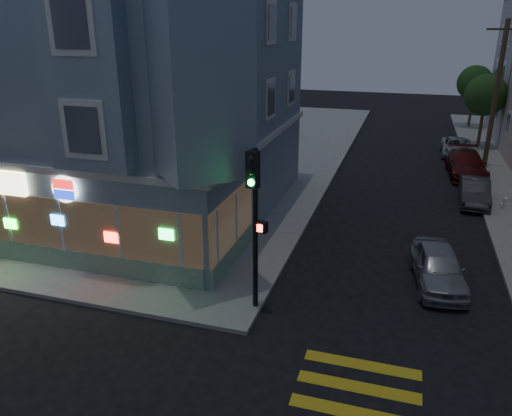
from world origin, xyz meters
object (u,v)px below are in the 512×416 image
at_px(street_tree_far, 475,83).
at_px(parked_car_b, 475,192).
at_px(street_tree_near, 486,95).
at_px(parked_car_d, 457,147).
at_px(utility_pole, 496,94).
at_px(parked_car_a, 438,267).
at_px(parked_car_c, 467,164).
at_px(fire_hydrant, 505,203).
at_px(traffic_signal, 255,205).

bearing_deg(street_tree_far, parked_car_b, -94.03).
bearing_deg(street_tree_near, parked_car_d, -120.77).
bearing_deg(utility_pole, street_tree_far, 89.18).
height_order(parked_car_a, parked_car_b, parked_car_a).
bearing_deg(street_tree_far, street_tree_near, -90.00).
xyz_separation_m(utility_pole, parked_car_c, (-1.30, -2.11, -4.05)).
distance_m(parked_car_a, fire_hydrant, 9.27).
bearing_deg(parked_car_d, utility_pole, -63.27).
height_order(parked_car_a, parked_car_c, parked_car_c).
xyz_separation_m(utility_pole, traffic_signal, (-9.18, -20.62, -1.04)).
bearing_deg(parked_car_c, parked_car_b, -92.91).
bearing_deg(parked_car_b, parked_car_d, 93.25).
bearing_deg(parked_car_c, traffic_signal, -115.97).
xyz_separation_m(parked_car_c, parked_car_d, (-0.23, 5.20, -0.14)).
height_order(utility_pole, parked_car_d, utility_pole).
xyz_separation_m(parked_car_b, fire_hydrant, (1.33, -1.00, -0.14)).
height_order(utility_pole, fire_hydrant, utility_pole).
height_order(street_tree_near, parked_car_c, street_tree_near).
distance_m(street_tree_near, parked_car_c, 8.84).
xyz_separation_m(street_tree_far, traffic_signal, (-9.38, -34.62, -0.18)).
bearing_deg(parked_car_d, parked_car_a, -94.99).
distance_m(parked_car_d, fire_hydrant, 11.50).
xyz_separation_m(utility_pole, fire_hydrant, (0.03, -8.31, -4.28)).
bearing_deg(utility_pole, parked_car_a, -101.37).
bearing_deg(utility_pole, parked_car_c, -121.64).
xyz_separation_m(utility_pole, street_tree_near, (0.20, 6.00, -0.86)).
height_order(parked_car_c, fire_hydrant, parked_car_c).
distance_m(street_tree_far, parked_car_a, 31.29).
relative_size(parked_car_a, fire_hydrant, 5.91).
relative_size(street_tree_far, parked_car_c, 1.02).
relative_size(parked_car_b, fire_hydrant, 5.72).
relative_size(parked_car_a, traffic_signal, 0.77).
xyz_separation_m(utility_pole, parked_car_a, (-3.40, -16.91, -4.10)).
bearing_deg(street_tree_near, street_tree_far, 90.00).
height_order(parked_car_a, parked_car_d, parked_car_a).
height_order(parked_car_d, fire_hydrant, parked_car_d).
xyz_separation_m(street_tree_far, parked_car_d, (-1.73, -10.91, -3.32)).
height_order(parked_car_d, traffic_signal, traffic_signal).
relative_size(parked_car_b, parked_car_d, 0.90).
bearing_deg(fire_hydrant, traffic_signal, -126.79).
relative_size(street_tree_near, parked_car_a, 1.29).
xyz_separation_m(utility_pole, parked_car_b, (-1.30, -7.31, -4.14)).
xyz_separation_m(parked_car_c, fire_hydrant, (1.33, -6.20, -0.24)).
bearing_deg(parked_car_a, street_tree_far, 76.07).
bearing_deg(parked_car_a, parked_car_c, 74.64).
height_order(utility_pole, traffic_signal, utility_pole).
height_order(street_tree_near, parked_car_a, street_tree_near).
bearing_deg(parked_car_b, utility_pole, 81.88).
relative_size(street_tree_near, fire_hydrant, 7.63).
bearing_deg(parked_car_d, fire_hydrant, -81.83).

